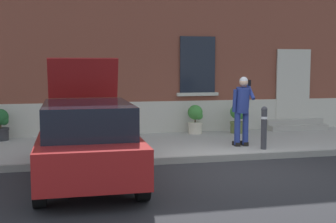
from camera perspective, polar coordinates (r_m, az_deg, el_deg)
name	(u,v)px	position (r m, az deg, el deg)	size (l,w,h in m)	color
ground_plane	(237,170)	(9.53, 8.75, -7.40)	(80.00, 80.00, 0.00)	#232326
sidewalk	(198,144)	(12.11, 3.82, -4.14)	(24.00, 3.60, 0.15)	#99968E
curb_edge	(222,158)	(10.37, 6.82, -5.86)	(24.00, 0.12, 0.15)	gray
building_facade	(176,16)	(14.41, 1.01, 12.04)	(24.00, 1.52, 7.50)	brown
entrance_stoop	(295,125)	(14.92, 15.84, -1.65)	(1.93, 0.64, 0.32)	#9E998E
hatchback_car_red	(87,140)	(8.50, -10.18, -3.55)	(1.81, 4.07, 2.34)	maroon
bollard_near_person	(264,126)	(11.10, 12.07, -1.84)	(0.15, 0.15, 1.04)	#333338
bollard_far_left	(135,130)	(10.18, -4.25, -2.41)	(0.15, 0.15, 1.04)	#333338
person_on_phone	(242,107)	(11.37, 9.39, 0.61)	(0.51, 0.48, 1.75)	navy
planter_charcoal	(1,124)	(12.97, -20.43, -1.47)	(0.44, 0.44, 0.86)	#2D2D30
planter_terracotta	(103,121)	(12.95, -8.29, -1.17)	(0.44, 0.44, 0.86)	#B25B38
planter_cream	(195,118)	(13.38, 3.50, -0.89)	(0.44, 0.44, 0.86)	beige
planter_olive	(238,118)	(13.67, 8.81, -0.81)	(0.44, 0.44, 0.86)	#606B38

